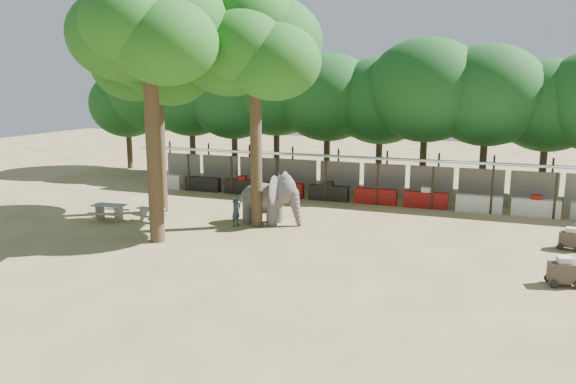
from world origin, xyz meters
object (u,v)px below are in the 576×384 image
(yard_tree_center, at_px, (148,25))
(picnic_table_near, at_px, (109,210))
(yard_tree_back, at_px, (254,45))
(elephant, at_px, (270,198))
(handler, at_px, (236,210))
(cart_back, at_px, (571,239))
(yard_tree_left, at_px, (156,56))
(picnic_table_far, at_px, (151,213))
(cart_front, at_px, (564,271))

(yard_tree_center, xyz_separation_m, picnic_table_near, (-4.30, 2.21, -8.68))
(yard_tree_back, distance_m, elephant, 7.32)
(yard_tree_center, relative_size, picnic_table_near, 6.90)
(handler, bearing_deg, cart_back, -76.30)
(picnic_table_near, bearing_deg, cart_back, 1.79)
(yard_tree_left, bearing_deg, picnic_table_near, -114.98)
(picnic_table_far, distance_m, cart_back, 19.25)
(yard_tree_center, relative_size, yard_tree_back, 1.06)
(yard_tree_center, height_order, elephant, yard_tree_center)
(picnic_table_near, xyz_separation_m, cart_back, (21.29, 2.59, -0.06))
(elephant, xyz_separation_m, cart_back, (13.46, 0.27, -0.80))
(elephant, bearing_deg, yard_tree_back, -133.36)
(cart_back, bearing_deg, handler, -161.15)
(yard_tree_back, height_order, picnic_table_near, yard_tree_back)
(handler, bearing_deg, picnic_table_near, 108.53)
(yard_tree_center, xyz_separation_m, picnic_table_far, (-2.14, 2.70, -8.75))
(yard_tree_back, height_order, cart_back, yard_tree_back)
(yard_tree_back, distance_m, cart_front, 16.02)
(yard_tree_back, xyz_separation_m, picnic_table_near, (-7.30, -1.79, -8.01))
(yard_tree_left, xyz_separation_m, picnic_table_near, (-1.30, -2.79, -7.67))
(cart_front, bearing_deg, yard_tree_back, 150.68)
(picnic_table_near, bearing_deg, picnic_table_far, 7.61)
(yard_tree_left, relative_size, yard_tree_back, 0.97)
(yard_tree_left, xyz_separation_m, yard_tree_back, (6.00, -1.00, 0.34))
(yard_tree_left, bearing_deg, cart_back, -0.57)
(picnic_table_near, xyz_separation_m, picnic_table_far, (2.16, 0.49, -0.07))
(yard_tree_left, height_order, cart_front, yard_tree_left)
(yard_tree_center, bearing_deg, yard_tree_left, 120.96)
(picnic_table_far, height_order, cart_back, cart_back)
(picnic_table_near, height_order, cart_back, cart_back)
(yard_tree_back, xyz_separation_m, handler, (-0.77, -0.60, -7.75))
(elephant, bearing_deg, cart_front, -17.72)
(yard_tree_left, xyz_separation_m, cart_back, (20.00, -0.20, -7.74))
(yard_tree_left, bearing_deg, yard_tree_center, -59.04)
(elephant, relative_size, cart_back, 3.03)
(yard_tree_center, relative_size, handler, 7.58)
(yard_tree_center, bearing_deg, handler, 56.69)
(picnic_table_near, xyz_separation_m, cart_front, (20.59, -2.17, -0.02))
(yard_tree_left, distance_m, cart_back, 21.44)
(yard_tree_center, height_order, cart_front, yard_tree_center)
(elephant, height_order, picnic_table_near, elephant)
(cart_front, bearing_deg, picnic_table_near, 161.25)
(cart_front, bearing_deg, picnic_table_far, 159.05)
(yard_tree_left, distance_m, cart_front, 21.35)
(yard_tree_center, height_order, yard_tree_back, yard_tree_center)
(yard_tree_back, xyz_separation_m, picnic_table_far, (-5.14, -1.30, -8.09))
(elephant, xyz_separation_m, picnic_table_far, (-5.67, -1.83, -0.81))
(yard_tree_left, relative_size, picnic_table_far, 6.65)
(handler, distance_m, cart_back, 14.83)
(cart_back, bearing_deg, picnic_table_near, -159.66)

